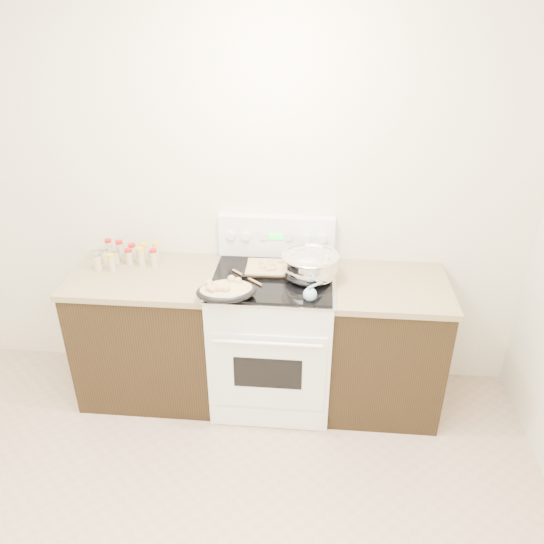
# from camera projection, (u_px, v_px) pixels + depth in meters

# --- Properties ---
(room_shell) EXTENTS (4.10, 3.60, 2.75)m
(room_shell) POSITION_uv_depth(u_px,v_px,m) (127.00, 274.00, 1.72)
(room_shell) COLOR silver
(room_shell) RESTS_ON ground
(counter_left) EXTENTS (0.93, 0.67, 0.92)m
(counter_left) POSITION_uv_depth(u_px,v_px,m) (151.00, 333.00, 3.60)
(counter_left) COLOR black
(counter_left) RESTS_ON ground
(counter_right) EXTENTS (0.73, 0.67, 0.92)m
(counter_right) POSITION_uv_depth(u_px,v_px,m) (384.00, 345.00, 3.47)
(counter_right) COLOR black
(counter_right) RESTS_ON ground
(kitchen_range) EXTENTS (0.78, 0.73, 1.22)m
(kitchen_range) POSITION_uv_depth(u_px,v_px,m) (273.00, 336.00, 3.51)
(kitchen_range) COLOR white
(kitchen_range) RESTS_ON ground
(mixing_bowl) EXTENTS (0.38, 0.38, 0.21)m
(mixing_bowl) POSITION_uv_depth(u_px,v_px,m) (310.00, 266.00, 3.24)
(mixing_bowl) COLOR silver
(mixing_bowl) RESTS_ON kitchen_range
(roasting_pan) EXTENTS (0.40, 0.32, 0.11)m
(roasting_pan) POSITION_uv_depth(u_px,v_px,m) (226.00, 290.00, 3.05)
(roasting_pan) COLOR black
(roasting_pan) RESTS_ON kitchen_range
(baking_sheet) EXTENTS (0.37, 0.27, 0.06)m
(baking_sheet) POSITION_uv_depth(u_px,v_px,m) (274.00, 268.00, 3.35)
(baking_sheet) COLOR black
(baking_sheet) RESTS_ON kitchen_range
(wooden_spoon) EXTENTS (0.21, 0.19, 0.04)m
(wooden_spoon) POSITION_uv_depth(u_px,v_px,m) (238.00, 280.00, 3.23)
(wooden_spoon) COLOR #B17E51
(wooden_spoon) RESTS_ON kitchen_range
(blue_ladle) EXTENTS (0.17, 0.25, 0.10)m
(blue_ladle) POSITION_uv_depth(u_px,v_px,m) (311.00, 293.00, 3.05)
(blue_ladle) COLOR #80A6BF
(blue_ladle) RESTS_ON kitchen_range
(spice_jars) EXTENTS (0.39, 0.24, 0.13)m
(spice_jars) POSITION_uv_depth(u_px,v_px,m) (126.00, 255.00, 3.48)
(spice_jars) COLOR #BFB28C
(spice_jars) RESTS_ON counter_left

